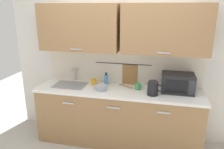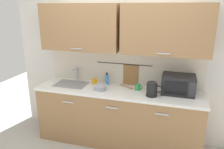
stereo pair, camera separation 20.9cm
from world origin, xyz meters
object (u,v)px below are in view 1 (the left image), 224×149
Objects in this scene: microwave at (178,83)px; electric_kettle at (153,88)px; mug_by_kettle at (138,86)px; wooden_spoon at (128,87)px; dish_soap_bottle at (106,79)px; mixing_bowl at (101,87)px; mug_near_sink at (94,82)px.

microwave is 2.03× the size of electric_kettle.
electric_kettle is 0.29m from mug_by_kettle.
wooden_spoon is (-0.74, 0.02, -0.13)m from microwave.
electric_kettle is 1.16× the size of dish_soap_bottle.
mug_by_kettle is at bearing 16.29° from mixing_bowl.
mug_by_kettle reaches higher than mixing_bowl.
mug_near_sink is 0.56× the size of mixing_bowl.
mug_by_kettle is (0.54, 0.16, 0.00)m from mixing_bowl.
wooden_spoon is (0.37, 0.22, -0.04)m from mixing_bowl.
dish_soap_bottle reaches higher than mug_by_kettle.
mug_near_sink is (-0.94, 0.23, -0.05)m from electric_kettle.
dish_soap_bottle is 0.92× the size of mixing_bowl.
microwave reaches higher than mug_near_sink.
mixing_bowl is at bearing -169.88° from microwave.
microwave is 2.15× the size of mixing_bowl.
mixing_bowl is at bearing 178.85° from electric_kettle.
electric_kettle reaches higher than mug_by_kettle.
mug_near_sink is (-1.29, 0.01, -0.09)m from microwave.
mug_near_sink is 0.72m from mug_by_kettle.
mug_near_sink is at bearing 129.33° from mixing_bowl.
dish_soap_bottle is at bearing 16.14° from mug_near_sink.
electric_kettle reaches higher than dish_soap_bottle.
microwave is 2.35× the size of dish_soap_bottle.
mug_near_sink is at bearing 179.51° from microwave.
microwave is at bearing -1.60° from wooden_spoon.
mug_by_kettle is (0.71, -0.05, 0.00)m from mug_near_sink.
mixing_bowl is (-1.12, -0.20, -0.09)m from microwave.
mixing_bowl is at bearing -163.71° from mug_by_kettle.
mug_by_kettle is (0.52, -0.11, -0.04)m from dish_soap_bottle.
dish_soap_bottle is 0.37m from wooden_spoon.
wooden_spoon is (-0.17, 0.06, -0.04)m from mug_by_kettle.
electric_kettle is 0.90× the size of wooden_spoon.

